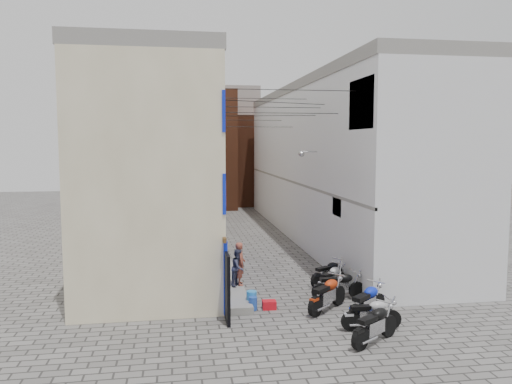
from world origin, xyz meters
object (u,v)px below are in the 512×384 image
person_a (240,264)px  red_crate (269,305)px  motorcycle_e (339,284)px  person_b (239,267)px  motorcycle_a (375,323)px  motorcycle_b (371,312)px  water_jug_near (253,303)px  motorcycle_d (327,293)px  water_jug_far (252,299)px  motorcycle_f (332,277)px  motorcycle_c (367,301)px  motorcycle_g (329,272)px

person_a → red_crate: bearing=-161.7°
motorcycle_e → person_b: bearing=-113.8°
motorcycle_a → red_crate: size_ratio=4.45×
motorcycle_b → water_jug_near: size_ratio=4.21×
person_a → motorcycle_d: bearing=-135.3°
person_a → water_jug_far: (0.15, -1.88, -0.79)m
motorcycle_d → motorcycle_f: (0.80, 2.02, -0.06)m
motorcycle_c → motorcycle_e: bearing=147.1°
motorcycle_b → motorcycle_g: motorcycle_g is taller
motorcycle_g → person_b: (-3.65, -0.32, 0.40)m
motorcycle_b → person_a: bearing=-142.0°
water_jug_far → water_jug_near: bearing=-90.0°
motorcycle_c → person_b: size_ratio=1.54×
motorcycle_d → motorcycle_f: 2.18m
motorcycle_c → motorcycle_d: bearing=-175.3°
motorcycle_b → motorcycle_f: size_ratio=0.97×
motorcycle_b → motorcycle_f: motorcycle_f is taller
motorcycle_f → person_b: (-3.48, 0.55, 0.39)m
motorcycle_f → motorcycle_g: motorcycle_f is taller
person_a → motorcycle_b: bearing=-142.9°
person_b → red_crate: bearing=-124.4°
motorcycle_g → person_b: person_b is taller
water_jug_far → motorcycle_g: bearing=31.6°
person_b → red_crate: 2.37m
water_jug_far → red_crate: (0.56, -0.31, -0.13)m
motorcycle_g → red_crate: bearing=-78.6°
motorcycle_c → motorcycle_f: size_ratio=1.11×
motorcycle_d → red_crate: 2.01m
motorcycle_a → person_b: person_b is taller
motorcycle_a → water_jug_far: bearing=-174.8°
motorcycle_c → person_a: 5.17m
motorcycle_b → person_a: (-3.39, 4.55, 0.52)m
motorcycle_c → person_b: 5.15m
motorcycle_g → red_crate: motorcycle_g is taller
motorcycle_g → motorcycle_b: bearing=-30.9°
motorcycle_c → motorcycle_g: (-0.03, 3.91, -0.07)m
motorcycle_e → motorcycle_g: motorcycle_e is taller
motorcycle_f → person_a: 3.50m
motorcycle_a → water_jug_near: (-2.95, 3.32, -0.37)m
motorcycle_a → red_crate: (-2.40, 3.32, -0.45)m
red_crate → motorcycle_g: bearing=40.1°
motorcycle_g → water_jug_near: (-3.42, -2.41, -0.33)m
motorcycle_a → water_jug_near: motorcycle_a is taller
motorcycle_e → red_crate: motorcycle_e is taller
motorcycle_b → motorcycle_d: (-0.79, 1.88, 0.08)m
motorcycle_c → motorcycle_f: 3.05m
motorcycle_d → person_a: size_ratio=1.32×
water_jug_far → red_crate: size_ratio=1.21×
water_jug_near → water_jug_far: bearing=90.0°
motorcycle_c → person_a: person_a is taller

